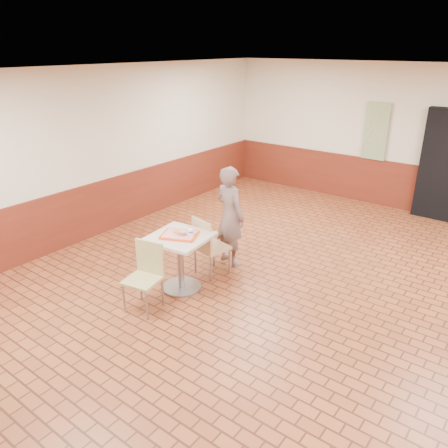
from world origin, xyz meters
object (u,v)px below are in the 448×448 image
Objects in this scene: main_table at (180,253)px; paper_cup at (191,232)px; customer at (230,216)px; ring_donut at (177,231)px; chair_main_front at (146,272)px; chair_main_back at (208,244)px; long_john_donut at (182,233)px; serving_tray at (179,235)px.

paper_cup is (0.15, 0.07, 0.35)m from main_table.
customer is 17.16× the size of ring_donut.
main_table is at bearing 75.29° from chair_main_front.
chair_main_back is at bearing 99.47° from paper_cup.
chair_main_front is 0.73m from long_john_donut.
paper_cup is at bearing 111.13° from chair_main_back.
chair_main_front is 0.83m from paper_cup.
long_john_donut is (-0.01, -1.11, 0.08)m from customer.
serving_tray is at bearing 75.29° from chair_main_front.
paper_cup is (0.08, -0.47, 0.38)m from chair_main_back.
long_john_donut is 1.79× the size of paper_cup.
chair_main_back is 6.03× the size of long_john_donut.
main_table is at bearing 94.48° from chair_main_back.
chair_main_back reaches higher than long_john_donut.
customer is at bearing 89.29° from long_john_donut.
chair_main_back reaches higher than ring_donut.
paper_cup is (0.21, 0.05, 0.03)m from ring_donut.
long_john_donut reaches higher than serving_tray.
ring_donut is at bearing 161.56° from main_table.
ring_donut is at bearing 97.36° from customer.
customer is 1.11m from serving_tray.
ring_donut is at bearing 80.94° from chair_main_front.
chair_main_back is at bearing 87.43° from long_john_donut.
customer is 1.11m from long_john_donut.
chair_main_back is 0.63m from serving_tray.
customer reaches higher than ring_donut.
ring_donut is at bearing 167.13° from long_john_donut.
ring_donut is (-0.13, -0.52, 0.35)m from chair_main_back.
chair_main_back is at bearing 75.85° from ring_donut.
ring_donut is at bearing 87.51° from chair_main_back.
long_john_donut reaches higher than ring_donut.
serving_tray is (0.04, 0.63, 0.33)m from chair_main_front.
main_table is 1.13m from customer.
long_john_donut is at bearing -4.44° from serving_tray.
long_john_donut is 0.13m from paper_cup.
main_table is at bearing 26.57° from serving_tray.
long_john_donut is (0.11, -0.02, 0.01)m from ring_donut.
paper_cup is at bearing 12.76° from ring_donut.
long_john_donut is at bearing -145.14° from paper_cup.
ring_donut is 0.60× the size of long_john_donut.
paper_cup reaches higher than main_table.
main_table is 0.38m from paper_cup.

